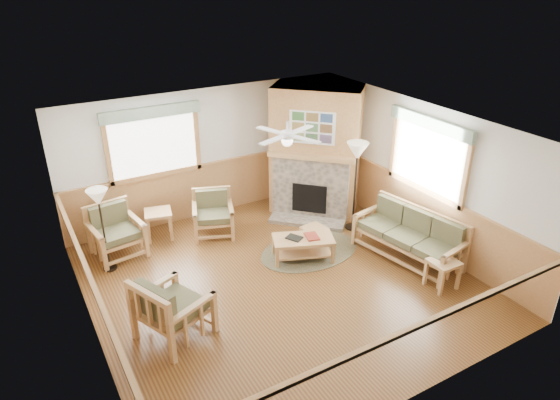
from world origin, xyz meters
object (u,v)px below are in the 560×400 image
armchair_left (173,307)px  floor_lamp_left (104,230)px  coffee_table (303,248)px  floor_lamp_right (355,187)px  sofa (408,236)px  end_table_chairs (159,224)px  armchair_back_right (213,214)px  end_table_sofa (442,274)px  armchair_back_left (116,233)px  footstool (314,236)px

armchair_left → floor_lamp_left: floor_lamp_left is taller
coffee_table → floor_lamp_right: floor_lamp_right is taller
sofa → end_table_chairs: size_ratio=3.48×
armchair_back_right → end_table_sofa: 4.40m
armchair_back_left → floor_lamp_left: size_ratio=0.61×
armchair_back_left → end_table_sofa: 5.77m
sofa → coffee_table: bearing=-129.8°
coffee_table → end_table_sofa: 2.43m
end_table_sofa → footstool: bearing=116.1°
floor_lamp_left → armchair_back_left: bearing=55.6°
end_table_chairs → footstool: size_ratio=1.36×
armchair_back_left → armchair_left: size_ratio=0.96×
coffee_table → floor_lamp_left: bearing=177.9°
armchair_back_right → armchair_back_left: bearing=-164.0°
coffee_table → end_table_sofa: size_ratio=2.16×
end_table_sofa → floor_lamp_left: (-4.68, 3.32, 0.52)m
armchair_back_right → coffee_table: 1.98m
sofa → floor_lamp_right: size_ratio=1.07×
sofa → armchair_back_right: 3.75m
coffee_table → armchair_left: bearing=-141.1°
coffee_table → floor_lamp_right: 1.73m
footstool → floor_lamp_left: bearing=162.7°
end_table_sofa → sofa: bearing=82.7°
floor_lamp_left → floor_lamp_right: size_ratio=0.84×
armchair_left → floor_lamp_right: size_ratio=0.54×
footstool → floor_lamp_left: size_ratio=0.27×
sofa → floor_lamp_left: 5.36m
footstool → sofa: bearing=-45.8°
end_table_chairs → footstool: (2.47, -1.77, -0.10)m
coffee_table → end_table_chairs: 2.90m
sofa → end_table_chairs: bearing=-139.9°
armchair_back_left → floor_lamp_left: 0.55m
end_table_chairs → floor_lamp_left: bearing=-150.3°
sofa → coffee_table: (-1.65, 0.92, -0.24)m
armchair_left → floor_lamp_right: bearing=-95.7°
coffee_table → floor_lamp_right: bearing=40.1°
armchair_left → coffee_table: 2.84m
armchair_back_right → armchair_left: bearing=-103.5°
sofa → armchair_left: 4.37m
coffee_table → footstool: 0.55m
armchair_left → end_table_sofa: 4.38m
floor_lamp_right → floor_lamp_left: bearing=168.4°
sofa → footstool: 1.75m
sofa → armchair_back_right: (-2.70, 2.60, -0.02)m
armchair_back_right → footstool: (1.49, -1.36, -0.25)m
armchair_back_right → floor_lamp_left: size_ratio=0.55×
armchair_back_left → end_table_sofa: size_ratio=1.88×
footstool → coffee_table: bearing=-145.4°
armchair_back_left → floor_lamp_left: floor_lamp_left is taller
armchair_back_right → end_table_sofa: (2.57, -3.57, -0.18)m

